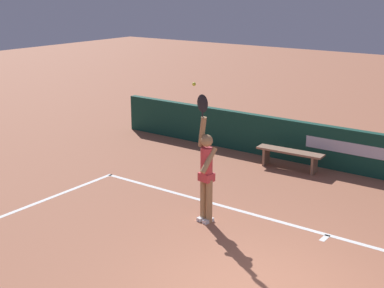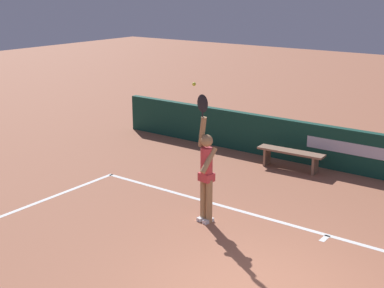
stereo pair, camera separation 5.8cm
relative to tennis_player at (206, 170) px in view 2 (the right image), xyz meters
name	(u,v)px [view 2 (the right image)]	position (x,y,z in m)	size (l,w,h in m)	color
tennis_player	(206,170)	(0.00, 0.00, 0.00)	(0.44, 0.42, 2.49)	#A57B50
tennis_ball	(194,84)	(-0.24, -0.06, 1.64)	(0.07, 0.07, 0.07)	#D3E534
courtside_bench_near	(291,155)	(-0.08, 3.78, -0.67)	(1.71, 0.44, 0.48)	#8B664F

